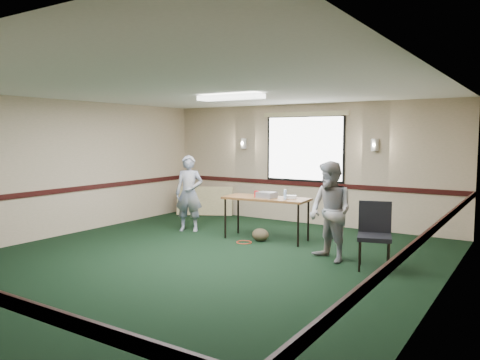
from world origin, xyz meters
The scene contains 13 objects.
ground centered at (0.00, 0.00, 0.00)m, with size 8.00×8.00×0.00m, color black.
room_shell centered at (0.00, 2.12, 1.58)m, with size 8.00×8.02×8.00m.
folding_table centered at (0.13, 2.02, 0.76)m, with size 1.68×0.78×0.82m.
projector centered at (0.17, 1.97, 0.87)m, with size 0.33×0.28×0.11m, color gray.
game_console centered at (0.58, 2.15, 0.84)m, with size 0.21×0.17×0.05m, color silver.
red_cup centered at (-0.03, 1.93, 0.88)m, with size 0.08×0.08×0.12m, color red.
water_bottle centered at (0.58, 1.94, 0.91)m, with size 0.05×0.05×0.18m, color #9BC6FF.
duffel_bag centered at (0.10, 1.85, 0.12)m, with size 0.34×0.25×0.24m, color #443A27.
cable_coil centered at (-0.08, 1.57, 0.01)m, with size 0.29×0.29×0.01m, color red.
folded_table centered at (-2.55, 3.60, 0.36)m, with size 1.40×0.06×0.72m, color tan.
conference_chair centered at (2.45, 1.25, 0.58)m, with size 0.61×0.62×1.00m.
person_left centered at (-1.63, 1.86, 0.79)m, with size 0.58×0.38×1.58m, color #40548D.
person_right centered at (1.74, 1.24, 0.79)m, with size 0.77×0.60×1.59m, color #7C9DC1.
Camera 1 is at (4.51, -5.66, 1.99)m, focal length 35.00 mm.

